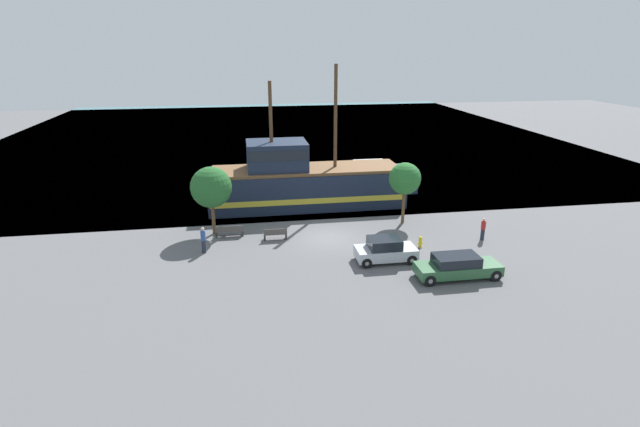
{
  "coord_description": "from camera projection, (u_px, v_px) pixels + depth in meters",
  "views": [
    {
      "loc": [
        -5.89,
        -32.57,
        13.16
      ],
      "look_at": [
        -0.2,
        2.0,
        1.2
      ],
      "focal_mm": 28.0,
      "sensor_mm": 36.0,
      "label": 1
    }
  ],
  "objects": [
    {
      "name": "ground_plane",
      "position": [
        327.0,
        238.0,
        35.57
      ],
      "size": [
        160.0,
        160.0,
        0.0
      ],
      "primitive_type": "plane",
      "color": "#5B5B5E"
    },
    {
      "name": "water_surface",
      "position": [
        277.0,
        134.0,
        76.65
      ],
      "size": [
        80.0,
        80.0,
        0.0
      ],
      "primitive_type": "plane",
      "color": "teal",
      "rests_on": "ground"
    },
    {
      "name": "pirate_ship",
      "position": [
        304.0,
        182.0,
        42.13
      ],
      "size": [
        17.61,
        4.75,
        11.66
      ],
      "color": "#192338",
      "rests_on": "water_surface"
    },
    {
      "name": "moored_boat_dockside",
      "position": [
        374.0,
        173.0,
        50.62
      ],
      "size": [
        7.73,
        2.46,
        1.95
      ],
      "color": "silver",
      "rests_on": "water_surface"
    },
    {
      "name": "parked_car_curb_front",
      "position": [
        385.0,
        250.0,
        31.57
      ],
      "size": [
        3.82,
        1.85,
        1.57
      ],
      "color": "#B7BCC6",
      "rests_on": "ground_plane"
    },
    {
      "name": "parked_car_curb_mid",
      "position": [
        457.0,
        267.0,
        29.34
      ],
      "size": [
        4.99,
        1.81,
        1.44
      ],
      "color": "#2D5B38",
      "rests_on": "ground_plane"
    },
    {
      "name": "fire_hydrant",
      "position": [
        420.0,
        241.0,
        33.89
      ],
      "size": [
        0.42,
        0.25,
        0.76
      ],
      "color": "yellow",
      "rests_on": "ground_plane"
    },
    {
      "name": "bench_promenade_east",
      "position": [
        229.0,
        231.0,
        35.72
      ],
      "size": [
        1.99,
        0.45,
        0.85
      ],
      "color": "#4C4742",
      "rests_on": "ground_plane"
    },
    {
      "name": "bench_promenade_west",
      "position": [
        275.0,
        234.0,
        35.17
      ],
      "size": [
        1.63,
        0.45,
        0.85
      ],
      "color": "#4C4742",
      "rests_on": "ground_plane"
    },
    {
      "name": "pedestrian_walking_near",
      "position": [
        203.0,
        240.0,
        32.81
      ],
      "size": [
        0.32,
        0.32,
        1.79
      ],
      "color": "#232838",
      "rests_on": "ground_plane"
    },
    {
      "name": "pedestrian_walking_far",
      "position": [
        483.0,
        229.0,
        35.03
      ],
      "size": [
        0.32,
        0.32,
        1.61
      ],
      "color": "#232838",
      "rests_on": "ground_plane"
    },
    {
      "name": "tree_row_east",
      "position": [
        211.0,
        187.0,
        35.32
      ],
      "size": [
        2.93,
        2.93,
        4.98
      ],
      "color": "brown",
      "rests_on": "ground_plane"
    },
    {
      "name": "tree_row_mideast",
      "position": [
        405.0,
        179.0,
        37.5
      ],
      "size": [
        2.41,
        2.41,
        4.74
      ],
      "color": "brown",
      "rests_on": "ground_plane"
    }
  ]
}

